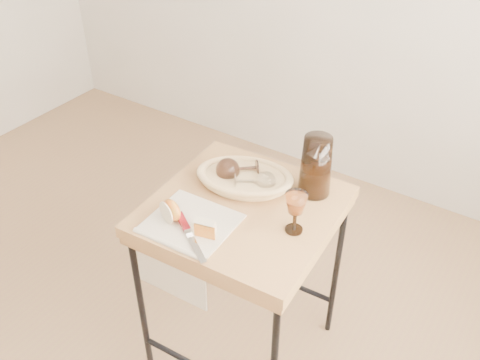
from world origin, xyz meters
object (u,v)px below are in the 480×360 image
Objects in this scene: bread_basket at (245,180)px; apple_half at (172,210)px; side_table at (243,284)px; pitcher at (316,166)px; table_knife at (190,234)px; tea_towel at (191,223)px; goblet_lying_a at (240,169)px; wine_goblet at (295,213)px; goblet_lying_b at (253,181)px.

apple_half is (-0.09, -0.29, 0.02)m from bread_basket.
pitcher is at bearing 51.31° from side_table.
tea_towel is at bearing 157.30° from table_knife.
goblet_lying_a reaches higher than bread_basket.
wine_goblet is at bearing 114.28° from goblet_lying_a.
goblet_lying_b is at bearing -40.29° from bread_basket.
goblet_lying_a is 0.54× the size of pitcher.
pitcher is at bearing 69.45° from apple_half.
goblet_lying_a is 0.59× the size of table_knife.
pitcher is 0.49m from table_knife.
bread_basket is 2.18× the size of goblet_lying_a.
tea_towel is 0.89× the size of bread_basket.
apple_half is at bearing -126.52° from bread_basket.
wine_goblet reaches higher than side_table.
tea_towel is 0.28m from goblet_lying_a.
apple_half is at bearing -109.41° from pitcher.
goblet_lying_a is 0.95× the size of wine_goblet.
bread_basket is 2.08× the size of wine_goblet.
goblet_lying_a is at bearing 121.94° from goblet_lying_b.
goblet_lying_b is at bearing -125.87° from pitcher.
side_table is 5.51× the size of goblet_lying_a.
wine_goblet is (0.04, -0.22, -0.04)m from pitcher.
goblet_lying_a reaches higher than apple_half.
goblet_lying_b is at bearing 70.17° from tea_towel.
bread_basket is (-0.06, 0.10, 0.41)m from side_table.
wine_goblet is at bearing 24.95° from tea_towel.
goblet_lying_b is (0.04, -0.02, 0.02)m from bread_basket.
pitcher reaches higher than side_table.
side_table is at bearing -77.95° from bread_basket.
apple_half reaches higher than bread_basket.
pitcher reaches higher than bread_basket.
side_table is 0.49m from apple_half.
goblet_lying_a is 0.31m from apple_half.
tea_towel is at bearing -152.71° from wine_goblet.
bread_basket is at bearing 120.54° from side_table.
bread_basket is 1.18× the size of pitcher.
pitcher is at bearing 158.45° from goblet_lying_a.
goblet_lying_a is 0.34m from table_knife.
wine_goblet is 1.81× the size of apple_half.
table_knife is (0.10, -0.04, -0.03)m from apple_half.
goblet_lying_b is (0.08, 0.25, 0.04)m from tea_towel.
tea_towel is 1.94× the size of goblet_lying_a.
goblet_lying_a reaches higher than table_knife.
bread_basket is at bearing 124.48° from table_knife.
wine_goblet reaches higher than apple_half.
tea_towel is 0.27m from bread_basket.
table_knife is (-0.26, -0.21, -0.06)m from wine_goblet.
wine_goblet is 0.40m from apple_half.
bread_basket is at bearing 156.32° from wine_goblet.
wine_goblet reaches higher than table_knife.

